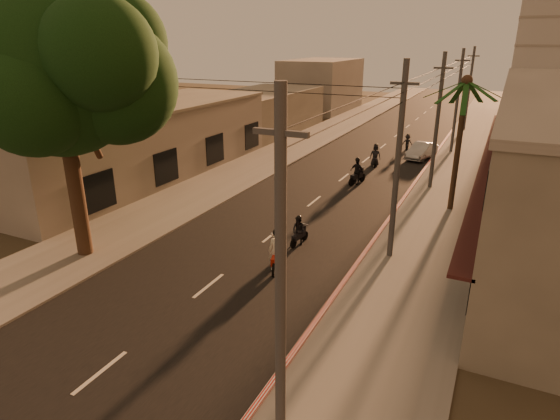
{
  "coord_description": "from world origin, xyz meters",
  "views": [
    {
      "loc": [
        10.16,
        -12.31,
        9.75
      ],
      "look_at": [
        1.05,
        6.75,
        1.99
      ],
      "focal_mm": 30.0,
      "sensor_mm": 36.0,
      "label": 1
    }
  ],
  "objects_px": {
    "scooter_far_a": "(375,156)",
    "scooter_mid_a": "(299,231)",
    "broadleaf_tree": "(67,71)",
    "parked_car": "(422,151)",
    "scooter_far_b": "(407,143)",
    "palm_tree": "(466,89)",
    "scooter_red": "(276,252)",
    "scooter_mid_b": "(357,172)"
  },
  "relations": [
    {
      "from": "palm_tree",
      "to": "parked_car",
      "type": "relative_size",
      "value": 1.89
    },
    {
      "from": "broadleaf_tree",
      "to": "scooter_red",
      "type": "bearing_deg",
      "value": 15.88
    },
    {
      "from": "scooter_mid_b",
      "to": "parked_car",
      "type": "relative_size",
      "value": 0.45
    },
    {
      "from": "scooter_red",
      "to": "scooter_far_a",
      "type": "xyz_separation_m",
      "value": [
        -0.73,
        19.76,
        -0.03
      ]
    },
    {
      "from": "broadleaf_tree",
      "to": "scooter_far_a",
      "type": "relative_size",
      "value": 6.53
    },
    {
      "from": "scooter_far_a",
      "to": "scooter_red",
      "type": "bearing_deg",
      "value": -103.37
    },
    {
      "from": "broadleaf_tree",
      "to": "parked_car",
      "type": "height_order",
      "value": "broadleaf_tree"
    },
    {
      "from": "palm_tree",
      "to": "scooter_red",
      "type": "bearing_deg",
      "value": -118.03
    },
    {
      "from": "parked_car",
      "to": "scooter_mid_a",
      "type": "bearing_deg",
      "value": -85.42
    },
    {
      "from": "scooter_far_a",
      "to": "scooter_mid_a",
      "type": "bearing_deg",
      "value": -103.61
    },
    {
      "from": "broadleaf_tree",
      "to": "scooter_mid_a",
      "type": "xyz_separation_m",
      "value": [
        8.35,
        5.35,
        -7.76
      ]
    },
    {
      "from": "scooter_red",
      "to": "scooter_mid_b",
      "type": "height_order",
      "value": "scooter_red"
    },
    {
      "from": "scooter_mid_b",
      "to": "broadleaf_tree",
      "type": "bearing_deg",
      "value": -98.41
    },
    {
      "from": "broadleaf_tree",
      "to": "scooter_far_b",
      "type": "xyz_separation_m",
      "value": [
        9.06,
        28.79,
        -7.74
      ]
    },
    {
      "from": "broadleaf_tree",
      "to": "palm_tree",
      "type": "distance_m",
      "value": 20.18
    },
    {
      "from": "palm_tree",
      "to": "parked_car",
      "type": "distance_m",
      "value": 14.61
    },
    {
      "from": "broadleaf_tree",
      "to": "scooter_mid_a",
      "type": "height_order",
      "value": "broadleaf_tree"
    },
    {
      "from": "palm_tree",
      "to": "scooter_far_a",
      "type": "height_order",
      "value": "palm_tree"
    },
    {
      "from": "broadleaf_tree",
      "to": "parked_car",
      "type": "xyz_separation_m",
      "value": [
        10.76,
        26.38,
        -7.79
      ]
    },
    {
      "from": "scooter_mid_a",
      "to": "palm_tree",
      "type": "bearing_deg",
      "value": 61.6
    },
    {
      "from": "scooter_far_b",
      "to": "broadleaf_tree",
      "type": "bearing_deg",
      "value": -116.91
    },
    {
      "from": "scooter_far_a",
      "to": "scooter_far_b",
      "type": "xyz_separation_m",
      "value": [
        1.27,
        6.61,
        -0.11
      ]
    },
    {
      "from": "scooter_mid_a",
      "to": "scooter_far_a",
      "type": "distance_m",
      "value": 16.84
    },
    {
      "from": "scooter_mid_a",
      "to": "scooter_far_a",
      "type": "xyz_separation_m",
      "value": [
        -0.55,
        16.83,
        0.12
      ]
    },
    {
      "from": "palm_tree",
      "to": "scooter_far_a",
      "type": "distance_m",
      "value": 12.47
    },
    {
      "from": "scooter_mid_b",
      "to": "parked_car",
      "type": "height_order",
      "value": "scooter_mid_b"
    },
    {
      "from": "scooter_red",
      "to": "broadleaf_tree",
      "type": "bearing_deg",
      "value": 179.49
    },
    {
      "from": "scooter_mid_a",
      "to": "parked_car",
      "type": "bearing_deg",
      "value": 91.44
    },
    {
      "from": "palm_tree",
      "to": "scooter_red",
      "type": "relative_size",
      "value": 4.16
    },
    {
      "from": "broadleaf_tree",
      "to": "scooter_mid_b",
      "type": "bearing_deg",
      "value": 64.66
    },
    {
      "from": "palm_tree",
      "to": "scooter_far_b",
      "type": "bearing_deg",
      "value": 110.38
    },
    {
      "from": "parked_car",
      "to": "scooter_red",
      "type": "bearing_deg",
      "value": -84.21
    },
    {
      "from": "broadleaf_tree",
      "to": "scooter_mid_a",
      "type": "bearing_deg",
      "value": 32.66
    },
    {
      "from": "scooter_mid_a",
      "to": "scooter_far_b",
      "type": "bearing_deg",
      "value": 96.22
    },
    {
      "from": "scooter_red",
      "to": "scooter_far_a",
      "type": "distance_m",
      "value": 19.77
    },
    {
      "from": "scooter_red",
      "to": "scooter_mid_b",
      "type": "relative_size",
      "value": 1.01
    },
    {
      "from": "broadleaf_tree",
      "to": "scooter_far_b",
      "type": "height_order",
      "value": "broadleaf_tree"
    },
    {
      "from": "scooter_far_a",
      "to": "scooter_mid_b",
      "type": "bearing_deg",
      "value": -104.23
    },
    {
      "from": "scooter_far_a",
      "to": "scooter_far_b",
      "type": "height_order",
      "value": "scooter_far_a"
    },
    {
      "from": "scooter_red",
      "to": "scooter_mid_b",
      "type": "bearing_deg",
      "value": 76.06
    },
    {
      "from": "broadleaf_tree",
      "to": "scooter_mid_a",
      "type": "distance_m",
      "value": 12.59
    },
    {
      "from": "scooter_mid_b",
      "to": "scooter_far_b",
      "type": "bearing_deg",
      "value": 101.51
    }
  ]
}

